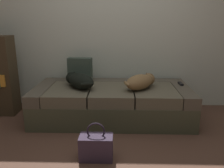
% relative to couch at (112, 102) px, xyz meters
% --- Properties ---
extents(ground_plane, '(10.00, 10.00, 0.00)m').
position_rel_couch_xyz_m(ground_plane, '(0.00, -1.01, -0.22)').
color(ground_plane, brown).
extents(back_wall, '(6.40, 0.10, 2.80)m').
position_rel_couch_xyz_m(back_wall, '(0.00, 0.57, 1.18)').
color(back_wall, silver).
rests_on(back_wall, ground).
extents(couch, '(2.06, 0.95, 0.45)m').
position_rel_couch_xyz_m(couch, '(0.00, 0.00, 0.00)').
color(couch, '#474833').
rests_on(couch, ground).
extents(dog_dark, '(0.49, 0.48, 0.19)m').
position_rel_couch_xyz_m(dog_dark, '(-0.43, -0.07, 0.32)').
color(dog_dark, black).
rests_on(dog_dark, couch).
extents(dog_tan, '(0.47, 0.48, 0.19)m').
position_rel_couch_xyz_m(dog_tan, '(0.37, -0.10, 0.32)').
color(dog_tan, olive).
rests_on(dog_tan, couch).
extents(tv_remote, '(0.05, 0.15, 0.02)m').
position_rel_couch_xyz_m(tv_remote, '(0.94, 0.14, 0.24)').
color(tv_remote, black).
rests_on(tv_remote, couch).
extents(throw_pillow, '(0.35, 0.16, 0.34)m').
position_rel_couch_xyz_m(throw_pillow, '(-0.47, 0.27, 0.39)').
color(throw_pillow, '#37473C').
rests_on(throw_pillow, couch).
extents(handbag, '(0.32, 0.18, 0.38)m').
position_rel_couch_xyz_m(handbag, '(-0.13, -0.98, -0.10)').
color(handbag, '#382B3E').
rests_on(handbag, ground).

